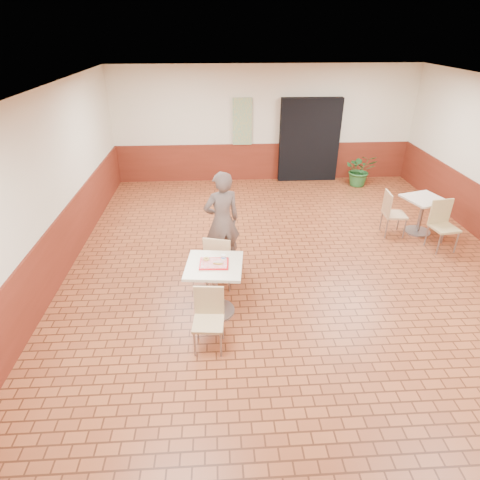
{
  "coord_description": "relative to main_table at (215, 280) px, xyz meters",
  "views": [
    {
      "loc": [
        -1.3,
        -5.72,
        3.85
      ],
      "look_at": [
        -0.98,
        -0.36,
        0.95
      ],
      "focal_mm": 30.0,
      "sensor_mm": 36.0,
      "label": 1
    }
  ],
  "objects": [
    {
      "name": "serving_tray",
      "position": [
        0.0,
        -0.0,
        0.29
      ],
      "size": [
        0.41,
        0.32,
        0.03
      ],
      "rotation": [
        0.0,
        0.0,
        -0.05
      ],
      "color": "red",
      "rests_on": "main_table"
    },
    {
      "name": "ring_donut",
      "position": [
        -0.11,
        0.09,
        0.31
      ],
      "size": [
        0.11,
        0.11,
        0.03
      ],
      "primitive_type": "torus",
      "rotation": [
        0.0,
        0.0,
        0.1
      ],
      "color": "#BE9645",
      "rests_on": "serving_tray"
    },
    {
      "name": "promo_poster",
      "position": [
        0.78,
        5.8,
        1.04
      ],
      "size": [
        0.5,
        0.03,
        1.2
      ],
      "primitive_type": "cube",
      "color": "gray",
      "rests_on": "wainscot_band"
    },
    {
      "name": "customer",
      "position": [
        0.14,
        1.32,
        0.32
      ],
      "size": [
        0.75,
        0.62,
        1.77
      ],
      "primitive_type": "imported",
      "rotation": [
        0.0,
        0.0,
        3.49
      ],
      "color": "brown",
      "rests_on": "ground"
    },
    {
      "name": "long_john_donut",
      "position": [
        0.06,
        -0.04,
        0.32
      ],
      "size": [
        0.15,
        0.09,
        0.04
      ],
      "rotation": [
        0.0,
        0.0,
        -0.15
      ],
      "color": "gold",
      "rests_on": "serving_tray"
    },
    {
      "name": "wainscot_band",
      "position": [
        1.38,
        0.86,
        -0.06
      ],
      "size": [
        8.0,
        10.0,
        1.0
      ],
      "color": "#5C1E11",
      "rests_on": "ground"
    },
    {
      "name": "room_shell",
      "position": [
        1.38,
        0.86,
        0.94
      ],
      "size": [
        8.01,
        10.01,
        3.01
      ],
      "color": "brown",
      "rests_on": "ground"
    },
    {
      "name": "corridor_doorway",
      "position": [
        2.58,
        5.74,
        0.54
      ],
      "size": [
        1.6,
        0.22,
        2.2
      ],
      "primitive_type": "cube",
      "color": "black",
      "rests_on": "ground"
    },
    {
      "name": "main_table",
      "position": [
        0.0,
        0.0,
        0.0
      ],
      "size": [
        0.79,
        0.79,
        0.84
      ],
      "rotation": [
        0.0,
        0.0,
        -0.11
      ],
      "color": "beige",
      "rests_on": "ground"
    },
    {
      "name": "chair_second_front",
      "position": [
        4.33,
        1.75,
        -0.03
      ],
      "size": [
        0.5,
        0.5,
        0.95
      ],
      "rotation": [
        0.0,
        0.0,
        0.14
      ],
      "color": "tan",
      "rests_on": "ground"
    },
    {
      "name": "chair_second_left",
      "position": [
        3.58,
        2.35,
        -0.05
      ],
      "size": [
        0.45,
        0.45,
        0.92
      ],
      "rotation": [
        0.0,
        0.0,
        1.5
      ],
      "color": "tan",
      "rests_on": "ground"
    },
    {
      "name": "potted_plant",
      "position": [
        3.88,
        5.19,
        -0.12
      ],
      "size": [
        0.89,
        0.8,
        0.88
      ],
      "primitive_type": "imported",
      "rotation": [
        0.0,
        0.0,
        -0.16
      ],
      "color": "#265F29",
      "rests_on": "ground"
    },
    {
      "name": "chair_main_back",
      "position": [
        0.07,
        0.67,
        -0.04
      ],
      "size": [
        0.54,
        0.54,
        0.95
      ],
      "rotation": [
        0.0,
        0.0,
        2.87
      ],
      "color": "tan",
      "rests_on": "ground"
    },
    {
      "name": "chair_main_front",
      "position": [
        -0.08,
        -0.69,
        -0.08
      ],
      "size": [
        0.43,
        0.43,
        0.86
      ],
      "rotation": [
        0.0,
        0.0,
        -0.09
      ],
      "color": "tan",
      "rests_on": "ground"
    },
    {
      "name": "second_table",
      "position": [
        4.25,
        2.4,
        -0.05
      ],
      "size": [
        0.72,
        0.72,
        0.76
      ],
      "rotation": [
        0.0,
        0.0,
        0.29
      ],
      "color": "#C5B19E",
      "rests_on": "ground"
    },
    {
      "name": "paper_cup",
      "position": [
        0.14,
        0.08,
        0.34
      ],
      "size": [
        0.07,
        0.07,
        0.08
      ],
      "rotation": [
        0.0,
        0.0,
        -0.21
      ],
      "color": "white",
      "rests_on": "serving_tray"
    }
  ]
}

